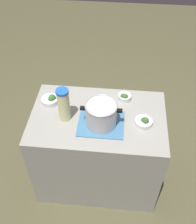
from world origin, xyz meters
TOP-DOWN VIEW (x-y plane):
  - ground_plane at (0.00, 0.00)m, footprint 8.00×8.00m
  - counter_slab at (0.00, 0.00)m, footprint 1.06×0.68m
  - dish_cloth at (-0.03, 0.08)m, footprint 0.35×0.29m
  - cooking_pot at (-0.03, 0.08)m, footprint 0.31×0.24m
  - lemonade_pitcher at (0.25, 0.04)m, footprint 0.09×0.09m
  - broccoli_bowl_front at (-0.35, 0.05)m, footprint 0.13×0.13m
  - broccoli_bowl_center at (0.40, -0.12)m, footprint 0.14×0.14m
  - broccoli_bowl_back at (-0.20, -0.21)m, footprint 0.11×0.11m

SIDE VIEW (x-z plane):
  - ground_plane at x=0.00m, z-range 0.00..0.00m
  - counter_slab at x=0.00m, z-range 0.00..0.85m
  - dish_cloth at x=-0.03m, z-range 0.85..0.86m
  - broccoli_bowl_front at x=-0.35m, z-range 0.84..0.92m
  - broccoli_bowl_back at x=-0.20m, z-range 0.84..0.91m
  - broccoli_bowl_center at x=0.40m, z-range 0.84..0.92m
  - cooking_pot at x=-0.03m, z-range 0.86..1.06m
  - lemonade_pitcher at x=0.25m, z-range 0.85..1.14m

